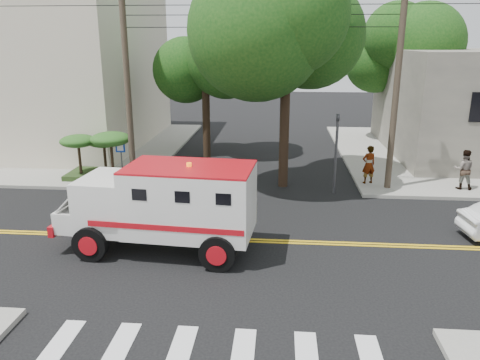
{
  "coord_description": "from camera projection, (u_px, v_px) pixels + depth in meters",
  "views": [
    {
      "loc": [
        1.29,
        -14.88,
        6.63
      ],
      "look_at": [
        -0.16,
        1.94,
        1.6
      ],
      "focal_mm": 35.0,
      "sensor_mm": 36.0,
      "label": 1
    }
  ],
  "objects": [
    {
      "name": "pedestrian_b",
      "position": [
        464.0,
        169.0,
        21.11
      ],
      "size": [
        1.0,
        0.84,
        1.82
      ],
      "primitive_type": "imported",
      "rotation": [
        0.0,
        0.0,
        2.95
      ],
      "color": "gray",
      "rests_on": "sidewalk_ne"
    },
    {
      "name": "sidewalk_nw",
      "position": [
        50.0,
        147.0,
        30.18
      ],
      "size": [
        17.0,
        17.0,
        0.15
      ],
      "primitive_type": "cube",
      "color": "gray",
      "rests_on": "ground"
    },
    {
      "name": "pedestrian_a",
      "position": [
        369.0,
        164.0,
        21.96
      ],
      "size": [
        0.77,
        0.64,
        1.82
      ],
      "primitive_type": "imported",
      "rotation": [
        0.0,
        0.0,
        3.49
      ],
      "color": "gray",
      "rests_on": "sidewalk_ne"
    },
    {
      "name": "accessibility_sign",
      "position": [
        121.0,
        156.0,
        22.22
      ],
      "size": [
        0.45,
        0.1,
        2.02
      ],
      "color": "#3F3F42",
      "rests_on": "ground"
    },
    {
      "name": "tree_left",
      "position": [
        210.0,
        58.0,
        26.05
      ],
      "size": [
        4.48,
        4.2,
        7.7
      ],
      "color": "black",
      "rests_on": "ground"
    },
    {
      "name": "ground",
      "position": [
        240.0,
        240.0,
        16.21
      ],
      "size": [
        100.0,
        100.0,
        0.0
      ],
      "primitive_type": "plane",
      "color": "black",
      "rests_on": "ground"
    },
    {
      "name": "palm_planter",
      "position": [
        99.0,
        148.0,
        22.67
      ],
      "size": [
        3.52,
        2.63,
        2.36
      ],
      "color": "#1E3314",
      "rests_on": "sidewalk_nw"
    },
    {
      "name": "tree_right",
      "position": [
        404.0,
        50.0,
        28.8
      ],
      "size": [
        4.8,
        4.5,
        8.2
      ],
      "color": "black",
      "rests_on": "ground"
    },
    {
      "name": "traffic_signal",
      "position": [
        336.0,
        145.0,
        20.61
      ],
      "size": [
        0.15,
        0.18,
        3.6
      ],
      "color": "#3F3F42",
      "rests_on": "ground"
    },
    {
      "name": "utility_pole_left",
      "position": [
        128.0,
        90.0,
        21.11
      ],
      "size": [
        0.28,
        0.28,
        9.0
      ],
      "primitive_type": "cylinder",
      "color": "#382D23",
      "rests_on": "ground"
    },
    {
      "name": "armored_truck",
      "position": [
        165.0,
        203.0,
        15.0
      ],
      "size": [
        6.54,
        3.01,
        2.9
      ],
      "rotation": [
        0.0,
        0.0,
        -0.08
      ],
      "color": "silver",
      "rests_on": "ground"
    },
    {
      "name": "utility_pole_right",
      "position": [
        396.0,
        92.0,
        20.33
      ],
      "size": [
        0.28,
        0.28,
        9.0
      ],
      "primitive_type": "cylinder",
      "color": "#382D23",
      "rests_on": "ground"
    },
    {
      "name": "tree_main",
      "position": [
        297.0,
        27.0,
        19.92
      ],
      "size": [
        6.08,
        5.7,
        9.85
      ],
      "color": "black",
      "rests_on": "ground"
    },
    {
      "name": "building_left",
      "position": [
        22.0,
        65.0,
        30.33
      ],
      "size": [
        16.0,
        14.0,
        10.0
      ],
      "primitive_type": "cube",
      "color": "beige",
      "rests_on": "sidewalk_nw"
    }
  ]
}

